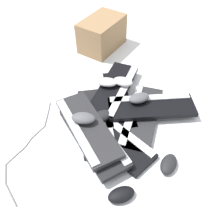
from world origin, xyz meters
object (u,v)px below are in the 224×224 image
at_px(keyboard_1, 114,99).
at_px(mouse_4, 169,164).
at_px(mouse_5, 139,98).
at_px(mouse_6, 121,195).
at_px(keyboard_6, 151,107).
at_px(cardboard_box, 102,34).
at_px(keyboard_0, 142,117).
at_px(mouse_3, 83,118).
at_px(keyboard_4, 94,137).
at_px(mouse_0, 107,82).
at_px(keyboard_7, 114,89).
at_px(mouse_2, 101,116).
at_px(keyboard_2, 96,120).
at_px(mouse_1, 123,82).
at_px(keyboard_3, 112,137).
at_px(keyboard_5, 87,127).

distance_m(keyboard_1, mouse_4, 0.47).
bearing_deg(mouse_5, mouse_6, 57.92).
xyz_separation_m(keyboard_6, cardboard_box, (-0.29, 0.61, 0.06)).
height_order(keyboard_0, mouse_3, mouse_3).
height_order(keyboard_4, mouse_0, mouse_0).
distance_m(keyboard_7, mouse_0, 0.06).
bearing_deg(mouse_3, mouse_2, -132.37).
height_order(keyboard_4, mouse_4, keyboard_4).
bearing_deg(mouse_0, keyboard_0, 139.02).
bearing_deg(keyboard_2, keyboard_4, -89.61).
bearing_deg(mouse_6, keyboard_6, 50.64).
bearing_deg(keyboard_7, keyboard_2, -112.62).
xyz_separation_m(mouse_1, mouse_6, (-0.00, -0.62, -0.06)).
distance_m(keyboard_6, keyboard_7, 0.23).
relative_size(keyboard_2, mouse_2, 4.18).
relative_size(keyboard_3, keyboard_7, 0.91).
bearing_deg(mouse_3, keyboard_4, 136.97).
xyz_separation_m(keyboard_2, mouse_1, (0.13, 0.23, 0.07)).
bearing_deg(keyboard_2, mouse_2, -9.88).
xyz_separation_m(keyboard_2, keyboard_4, (0.00, -0.13, 0.03)).
distance_m(keyboard_1, mouse_2, 0.17).
bearing_deg(keyboard_2, keyboard_1, 60.69).
bearing_deg(keyboard_3, mouse_4, -30.12).
height_order(keyboard_3, mouse_3, mouse_3).
bearing_deg(mouse_6, keyboard_5, 97.20).
distance_m(mouse_4, mouse_6, 0.25).
relative_size(keyboard_4, mouse_5, 4.11).
relative_size(keyboard_5, mouse_2, 4.15).
height_order(keyboard_1, mouse_4, mouse_4).
relative_size(mouse_1, mouse_6, 1.00).
bearing_deg(keyboard_6, mouse_1, 134.36).
height_order(keyboard_0, mouse_4, mouse_4).
distance_m(keyboard_3, keyboard_6, 0.27).
bearing_deg(keyboard_0, mouse_0, 134.61).
relative_size(keyboard_0, mouse_1, 4.21).
distance_m(keyboard_0, keyboard_1, 0.19).
height_order(keyboard_5, mouse_5, mouse_5).
relative_size(keyboard_3, mouse_1, 3.83).
height_order(keyboard_4, mouse_3, mouse_3).
height_order(keyboard_6, mouse_4, keyboard_6).
distance_m(keyboard_2, keyboard_7, 0.23).
relative_size(keyboard_5, keyboard_6, 1.00).
xyz_separation_m(keyboard_3, mouse_4, (0.25, -0.14, 0.01)).
bearing_deg(keyboard_1, mouse_4, -58.54).
distance_m(keyboard_5, keyboard_7, 0.33).
bearing_deg(cardboard_box, keyboard_1, -79.85).
relative_size(keyboard_4, mouse_0, 4.11).
relative_size(mouse_2, cardboard_box, 0.36).
xyz_separation_m(keyboard_2, mouse_0, (0.05, 0.22, 0.07)).
relative_size(keyboard_3, mouse_5, 3.83).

